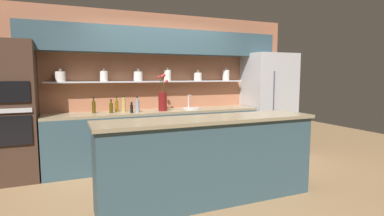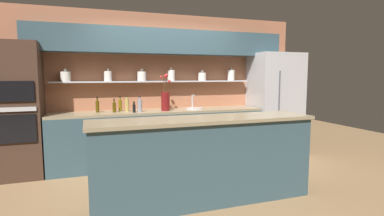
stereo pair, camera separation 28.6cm
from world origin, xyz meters
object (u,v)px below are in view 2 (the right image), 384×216
(refrigerator, at_px, (275,104))
(bottle_sauce_3, at_px, (134,108))
(flower_vase, at_px, (166,99))
(bottle_spirit_2, at_px, (127,105))
(oven_tower, at_px, (18,110))
(bottle_oil_4, at_px, (114,107))
(sink_fixture, at_px, (194,108))
(bottle_oil_0, at_px, (120,105))
(bottle_spirit_1, at_px, (140,105))
(bottle_oil_5, at_px, (97,106))

(refrigerator, bearing_deg, bottle_sauce_3, -177.75)
(flower_vase, relative_size, bottle_spirit_2, 2.43)
(oven_tower, distance_m, bottle_oil_4, 1.38)
(refrigerator, height_order, sink_fixture, refrigerator)
(flower_vase, xyz_separation_m, bottle_oil_4, (-0.84, 0.05, -0.10))
(bottle_oil_0, height_order, bottle_oil_4, bottle_oil_0)
(flower_vase, relative_size, sink_fixture, 1.98)
(bottle_spirit_1, bearing_deg, refrigerator, 1.21)
(sink_fixture, distance_m, bottle_spirit_2, 1.18)
(bottle_oil_4, bearing_deg, bottle_spirit_1, -9.75)
(bottle_spirit_2, bearing_deg, bottle_oil_5, -179.98)
(bottle_sauce_3, xyz_separation_m, bottle_oil_4, (-0.30, 0.12, 0.01))
(sink_fixture, distance_m, bottle_spirit_1, 1.00)
(bottle_oil_0, bearing_deg, oven_tower, -175.28)
(bottle_oil_0, height_order, bottle_sauce_3, bottle_oil_0)
(bottle_sauce_3, height_order, bottle_oil_5, bottle_oil_5)
(oven_tower, relative_size, bottle_oil_4, 9.18)
(sink_fixture, bearing_deg, bottle_oil_4, -178.55)
(bottle_oil_4, bearing_deg, sink_fixture, 1.45)
(bottle_spirit_1, height_order, bottle_oil_4, bottle_spirit_1)
(oven_tower, relative_size, bottle_oil_5, 7.96)
(bottle_oil_0, distance_m, bottle_spirit_2, 0.12)
(bottle_spirit_1, height_order, bottle_spirit_2, bottle_spirit_2)
(oven_tower, bearing_deg, refrigerator, -0.47)
(bottle_spirit_1, height_order, bottle_sauce_3, bottle_spirit_1)
(bottle_spirit_2, xyz_separation_m, bottle_oil_5, (-0.47, -0.00, -0.00))
(bottle_spirit_2, relative_size, bottle_oil_4, 1.18)
(flower_vase, bearing_deg, refrigerator, 0.93)
(bottle_oil_0, relative_size, bottle_spirit_2, 0.96)
(oven_tower, height_order, sink_fixture, oven_tower)
(refrigerator, bearing_deg, bottle_oil_4, 179.75)
(oven_tower, bearing_deg, sink_fixture, 0.25)
(bottle_spirit_1, relative_size, bottle_oil_4, 1.17)
(bottle_spirit_1, height_order, bottle_oil_5, bottle_spirit_1)
(bottle_spirit_1, xyz_separation_m, bottle_oil_4, (-0.40, 0.07, -0.02))
(refrigerator, distance_m, bottle_sauce_3, 2.74)
(bottle_spirit_2, height_order, bottle_oil_4, bottle_spirit_2)
(refrigerator, relative_size, oven_tower, 0.97)
(flower_vase, height_order, sink_fixture, flower_vase)
(oven_tower, distance_m, bottle_spirit_2, 1.59)
(oven_tower, distance_m, bottle_sauce_3, 1.68)
(bottle_oil_0, bearing_deg, bottle_spirit_2, -27.10)
(sink_fixture, height_order, bottle_sauce_3, sink_fixture)
(bottle_spirit_2, relative_size, bottle_sauce_3, 1.46)
(sink_fixture, xyz_separation_m, bottle_oil_4, (-1.39, -0.04, 0.06))
(flower_vase, distance_m, bottle_spirit_1, 0.45)
(bottle_oil_0, bearing_deg, sink_fixture, -4.95)
(bottle_spirit_2, xyz_separation_m, bottle_oil_4, (-0.21, -0.09, -0.02))
(bottle_spirit_1, bearing_deg, bottle_oil_4, 170.25)
(refrigerator, distance_m, bottle_oil_4, 3.04)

